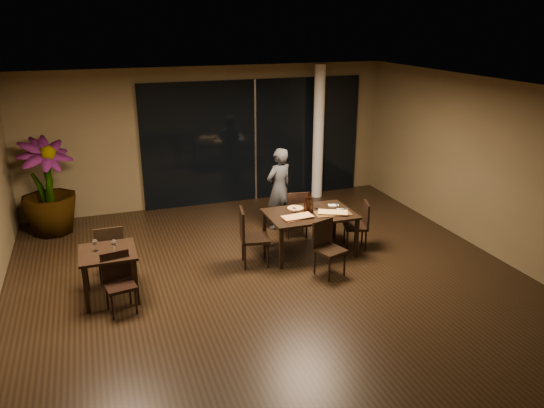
{
  "coord_description": "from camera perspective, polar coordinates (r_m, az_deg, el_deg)",
  "views": [
    {
      "loc": [
        -2.45,
        -7.1,
        3.95
      ],
      "look_at": [
        0.25,
        0.65,
        1.05
      ],
      "focal_mm": 35.0,
      "sensor_mm": 36.0,
      "label": 1
    }
  ],
  "objects": [
    {
      "name": "chair_main_near",
      "position": [
        8.58,
        5.92,
        -4.37
      ],
      "size": [
        0.52,
        0.52,
        0.89
      ],
      "rotation": [
        0.0,
        0.0,
        0.32
      ],
      "color": "black",
      "rests_on": "ground"
    },
    {
      "name": "wall_right",
      "position": [
        9.93,
        22.56,
        3.67
      ],
      "size": [
        0.1,
        8.0,
        3.0
      ],
      "primitive_type": "cube",
      "color": "brown",
      "rests_on": "ground"
    },
    {
      "name": "side_table",
      "position": [
        8.11,
        -17.21,
        -5.69
      ],
      "size": [
        0.8,
        0.8,
        0.75
      ],
      "color": "black",
      "rests_on": "ground"
    },
    {
      "name": "main_table",
      "position": [
        9.22,
        4.1,
        -1.39
      ],
      "size": [
        1.5,
        1.0,
        0.75
      ],
      "color": "black",
      "rests_on": "ground"
    },
    {
      "name": "diner",
      "position": [
        10.27,
        0.76,
        1.65
      ],
      "size": [
        0.64,
        0.54,
        1.61
      ],
      "primitive_type": "imported",
      "rotation": [
        0.0,
        0.0,
        3.51
      ],
      "color": "#2F3134",
      "rests_on": "ground"
    },
    {
      "name": "wall_back",
      "position": [
        11.67,
        -6.72,
        7.21
      ],
      "size": [
        8.0,
        0.1,
        3.0
      ],
      "primitive_type": "cube",
      "color": "brown",
      "rests_on": "ground"
    },
    {
      "name": "ceiling",
      "position": [
        7.56,
        -0.18,
        12.41
      ],
      "size": [
        8.0,
        8.0,
        0.04
      ],
      "primitive_type": "cube",
      "color": "silver",
      "rests_on": "wall_back"
    },
    {
      "name": "pizza_board_left",
      "position": [
        8.93,
        2.76,
        -1.5
      ],
      "size": [
        0.57,
        0.36,
        0.01
      ],
      "primitive_type": "cube",
      "rotation": [
        0.0,
        0.0,
        0.19
      ],
      "color": "#492817",
      "rests_on": "main_table"
    },
    {
      "name": "bottle_c",
      "position": [
        9.23,
        3.99,
        0.3
      ],
      "size": [
        0.08,
        0.08,
        0.35
      ],
      "primitive_type": null,
      "color": "black",
      "rests_on": "main_table"
    },
    {
      "name": "window_panel",
      "position": [
        11.87,
        -1.85,
        6.8
      ],
      "size": [
        5.0,
        0.06,
        2.7
      ],
      "primitive_type": "cube",
      "color": "black",
      "rests_on": "ground"
    },
    {
      "name": "chair_side_near",
      "position": [
        7.81,
        -16.2,
        -7.75
      ],
      "size": [
        0.46,
        0.46,
        0.86
      ],
      "rotation": [
        0.0,
        0.0,
        0.17
      ],
      "color": "black",
      "rests_on": "ground"
    },
    {
      "name": "chair_main_far",
      "position": [
        9.94,
        2.69,
        -0.8
      ],
      "size": [
        0.5,
        0.5,
        0.92
      ],
      "rotation": [
        0.0,
        0.0,
        2.95
      ],
      "color": "black",
      "rests_on": "ground"
    },
    {
      "name": "napkin_far",
      "position": [
        9.58,
        6.62,
        -0.14
      ],
      "size": [
        0.2,
        0.14,
        0.01
      ],
      "primitive_type": "cube",
      "rotation": [
        0.0,
        0.0,
        -0.26
      ],
      "color": "white",
      "rests_on": "main_table"
    },
    {
      "name": "round_pizza",
      "position": [
        9.37,
        2.53,
        -0.46
      ],
      "size": [
        0.28,
        0.28,
        0.01
      ],
      "primitive_type": "cylinder",
      "color": "red",
      "rests_on": "main_table"
    },
    {
      "name": "oblong_pizza_right",
      "position": [
        9.17,
        6.56,
        -0.92
      ],
      "size": [
        0.53,
        0.41,
        0.02
      ],
      "primitive_type": null,
      "rotation": [
        0.0,
        0.0,
        -0.45
      ],
      "color": "maroon",
      "rests_on": "pizza_board_right"
    },
    {
      "name": "tumbler_right",
      "position": [
        9.4,
        4.83,
        -0.23
      ],
      "size": [
        0.07,
        0.07,
        0.09
      ],
      "primitive_type": "cylinder",
      "color": "white",
      "rests_on": "main_table"
    },
    {
      "name": "chair_side_far",
      "position": [
        8.65,
        -17.03,
        -4.77
      ],
      "size": [
        0.44,
        0.44,
        0.94
      ],
      "rotation": [
        0.0,
        0.0,
        3.14
      ],
      "color": "black",
      "rests_on": "ground"
    },
    {
      "name": "bottle_a",
      "position": [
        9.14,
        3.63,
        -0.14
      ],
      "size": [
        0.06,
        0.06,
        0.28
      ],
      "primitive_type": null,
      "color": "black",
      "rests_on": "main_table"
    },
    {
      "name": "chair_main_right",
      "position": [
        9.59,
        9.44,
        -2.0
      ],
      "size": [
        0.5,
        0.5,
        0.86
      ],
      "rotation": [
        0.0,
        0.0,
        -1.88
      ],
      "color": "black",
      "rests_on": "ground"
    },
    {
      "name": "wine_glass_a",
      "position": [
        8.08,
        -18.46,
        -4.26
      ],
      "size": [
        0.08,
        0.08,
        0.17
      ],
      "primitive_type": null,
      "color": "white",
      "rests_on": "side_table"
    },
    {
      "name": "wine_glass_b",
      "position": [
        7.95,
        -16.6,
        -4.39
      ],
      "size": [
        0.08,
        0.08,
        0.19
      ],
      "primitive_type": null,
      "color": "white",
      "rests_on": "side_table"
    },
    {
      "name": "wall_front",
      "position": [
        4.61,
        16.99,
        -13.57
      ],
      "size": [
        8.0,
        0.1,
        3.0
      ],
      "primitive_type": "cube",
      "color": "brown",
      "rests_on": "ground"
    },
    {
      "name": "potted_plant",
      "position": [
        10.86,
        -23.02,
        1.69
      ],
      "size": [
        1.38,
        1.38,
        1.84
      ],
      "primitive_type": "imported",
      "rotation": [
        0.0,
        0.0,
        0.54
      ],
      "color": "#254F1A",
      "rests_on": "ground"
    },
    {
      "name": "ground",
      "position": [
        8.48,
        -0.15,
        -8.29
      ],
      "size": [
        8.0,
        8.0,
        0.0
      ],
      "primitive_type": "plane",
      "color": "black",
      "rests_on": "ground"
    },
    {
      "name": "side_napkin",
      "position": [
        7.92,
        -17.12,
        -5.24
      ],
      "size": [
        0.19,
        0.13,
        0.01
      ],
      "primitive_type": "cube",
      "rotation": [
        0.0,
        0.0,
        0.14
      ],
      "color": "white",
      "rests_on": "side_table"
    },
    {
      "name": "tumbler_left",
      "position": [
        9.18,
        2.39,
        -0.68
      ],
      "size": [
        0.07,
        0.07,
        0.08
      ],
      "primitive_type": "cylinder",
      "color": "white",
      "rests_on": "main_table"
    },
    {
      "name": "chair_main_left",
      "position": [
        8.8,
        -2.43,
        -3.27
      ],
      "size": [
        0.53,
        0.53,
        0.99
      ],
      "rotation": [
        0.0,
        0.0,
        1.39
      ],
      "color": "black",
      "rests_on": "ground"
    },
    {
      "name": "column",
      "position": [
        12.04,
        5.01,
        7.65
      ],
      "size": [
        0.24,
        0.24,
        3.0
      ],
      "primitive_type": "cylinder",
      "color": "silver",
      "rests_on": "ground"
    },
    {
      "name": "napkin_near",
      "position": [
        9.37,
        7.55,
        -0.64
      ],
      "size": [
        0.2,
        0.16,
        0.01
      ],
      "primitive_type": "cube",
      "rotation": [
        0.0,
        0.0,
        -0.41
      ],
      "color": "white",
      "rests_on": "main_table"
    },
    {
      "name": "pizza_board_right",
      "position": [
        9.18,
        6.56,
        -1.02
      ],
      "size": [
        0.65,
        0.38,
        0.01
      ],
      "primitive_type": "cube",
      "rotation": [
        0.0,
        0.0,
        -0.12
      ],
      "color": "#3F2B14",
      "rests_on": "main_table"
    },
    {
      "name": "bottle_b",
      "position": [
        9.15,
        4.3,
        -0.18
      ],
      "size": [
        0.06,
        0.06,
        0.27
      ],
      "primitive_type": null,
      "color": "black",
      "rests_on": "main_table"
    },
    {
      "name": "oblong_pizza_left",
      "position": [
        8.93,
        2.76,
        -1.4
      ],
      "size": [
        0.52,
        0.27,
        0.02
      ],
      "primitive_type": null,
      "rotation": [
        0.0,
        0.0,
        0.09
      ],
      "color": "#6D0909",
      "rests_on": "pizza_board_left"
    }
  ]
}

